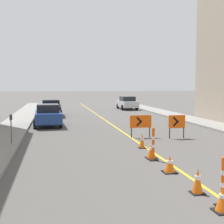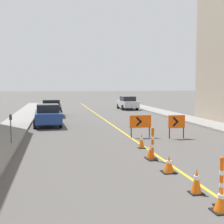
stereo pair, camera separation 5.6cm
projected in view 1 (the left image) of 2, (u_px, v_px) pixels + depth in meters
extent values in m
cube|color=gold|center=(106.00, 121.00, 25.67)|extent=(0.12, 50.07, 0.01)
cube|color=gray|center=(18.00, 122.00, 24.36)|extent=(2.18, 50.07, 0.15)
cube|color=gray|center=(187.00, 118.00, 26.97)|extent=(2.18, 50.07, 0.15)
cube|color=black|center=(222.00, 211.00, 7.31)|extent=(0.43, 0.43, 0.03)
cone|color=orange|center=(223.00, 199.00, 7.28)|extent=(0.34, 0.34, 0.56)
cylinder|color=white|center=(223.00, 196.00, 7.28)|extent=(0.18, 0.18, 0.09)
cube|color=black|center=(197.00, 193.00, 8.54)|extent=(0.37, 0.37, 0.03)
cone|color=orange|center=(198.00, 180.00, 8.51)|extent=(0.29, 0.29, 0.67)
cylinder|color=white|center=(198.00, 178.00, 8.50)|extent=(0.15, 0.15, 0.11)
cube|color=black|center=(170.00, 172.00, 10.58)|extent=(0.47, 0.47, 0.03)
cone|color=orange|center=(170.00, 164.00, 10.56)|extent=(0.37, 0.37, 0.55)
cylinder|color=white|center=(170.00, 162.00, 10.55)|extent=(0.19, 0.19, 0.09)
cube|color=black|center=(151.00, 158.00, 12.61)|extent=(0.45, 0.45, 0.03)
cone|color=orange|center=(151.00, 151.00, 12.58)|extent=(0.36, 0.36, 0.59)
cylinder|color=white|center=(152.00, 149.00, 12.58)|extent=(0.19, 0.19, 0.09)
cube|color=black|center=(142.00, 148.00, 14.67)|extent=(0.33, 0.33, 0.03)
cone|color=orange|center=(142.00, 141.00, 14.64)|extent=(0.26, 0.26, 0.66)
cylinder|color=white|center=(142.00, 139.00, 14.63)|extent=(0.14, 0.14, 0.10)
cube|color=black|center=(222.00, 206.00, 7.61)|extent=(0.30, 0.30, 0.04)
cylinder|color=#EF560C|center=(223.00, 183.00, 7.56)|extent=(0.09, 0.09, 1.13)
cylinder|color=white|center=(223.00, 185.00, 7.56)|extent=(0.10, 0.10, 0.11)
cylinder|color=white|center=(223.00, 173.00, 7.54)|extent=(0.10, 0.10, 0.11)
sphere|color=#EF560C|center=(224.00, 159.00, 7.51)|extent=(0.10, 0.10, 0.10)
cube|color=black|center=(153.00, 160.00, 12.31)|extent=(0.35, 0.35, 0.04)
cylinder|color=#EF560C|center=(153.00, 145.00, 12.26)|extent=(0.11, 0.11, 1.19)
cylinder|color=white|center=(153.00, 146.00, 12.26)|extent=(0.12, 0.12, 0.12)
cylinder|color=white|center=(153.00, 138.00, 12.23)|extent=(0.12, 0.12, 0.12)
sphere|color=#EF560C|center=(153.00, 129.00, 12.20)|extent=(0.12, 0.12, 0.12)
cube|color=#EF560C|center=(141.00, 121.00, 17.58)|extent=(1.25, 0.08, 0.70)
cube|color=black|center=(139.00, 120.00, 17.51)|extent=(0.34, 0.03, 0.34)
cube|color=black|center=(139.00, 123.00, 17.53)|extent=(0.34, 0.03, 0.34)
cylinder|color=black|center=(131.00, 133.00, 17.53)|extent=(0.06, 0.06, 0.56)
cylinder|color=black|center=(150.00, 132.00, 17.73)|extent=(0.06, 0.06, 0.56)
cube|color=#EF560C|center=(177.00, 122.00, 17.27)|extent=(0.98, 0.10, 0.72)
cube|color=black|center=(176.00, 120.00, 17.21)|extent=(0.34, 0.03, 0.34)
cube|color=black|center=(176.00, 123.00, 17.23)|extent=(0.34, 0.03, 0.34)
cylinder|color=black|center=(170.00, 133.00, 17.25)|extent=(0.06, 0.06, 0.58)
cylinder|color=black|center=(184.00, 133.00, 17.41)|extent=(0.06, 0.06, 0.58)
cube|color=navy|center=(48.00, 117.00, 22.59)|extent=(1.99, 4.38, 0.72)
cube|color=black|center=(48.00, 108.00, 22.33)|extent=(1.61, 2.00, 0.55)
cylinder|color=black|center=(37.00, 120.00, 23.77)|extent=(0.25, 0.65, 0.64)
cylinder|color=black|center=(60.00, 119.00, 24.09)|extent=(0.25, 0.65, 0.64)
cylinder|color=black|center=(35.00, 124.00, 21.16)|extent=(0.25, 0.65, 0.64)
cylinder|color=black|center=(60.00, 123.00, 21.48)|extent=(0.25, 0.65, 0.64)
cube|color=black|center=(51.00, 109.00, 29.46)|extent=(1.88, 4.33, 0.72)
cube|color=black|center=(51.00, 103.00, 29.19)|extent=(1.57, 1.96, 0.55)
cylinder|color=black|center=(43.00, 112.00, 30.63)|extent=(0.23, 0.64, 0.64)
cylinder|color=black|center=(60.00, 112.00, 30.95)|extent=(0.23, 0.64, 0.64)
cylinder|color=black|center=(42.00, 114.00, 28.02)|extent=(0.23, 0.64, 0.64)
cylinder|color=black|center=(61.00, 114.00, 28.34)|extent=(0.23, 0.64, 0.64)
cube|color=#B7B7BC|center=(127.00, 104.00, 37.89)|extent=(1.94, 4.36, 0.72)
cube|color=black|center=(127.00, 99.00, 37.63)|extent=(1.59, 1.98, 0.55)
cylinder|color=black|center=(118.00, 106.00, 39.07)|extent=(0.24, 0.65, 0.64)
cylinder|color=black|center=(131.00, 106.00, 39.39)|extent=(0.24, 0.65, 0.64)
cylinder|color=black|center=(123.00, 108.00, 36.46)|extent=(0.24, 0.65, 0.64)
cylinder|color=black|center=(137.00, 107.00, 36.78)|extent=(0.24, 0.65, 0.64)
cylinder|color=#4C4C51|center=(11.00, 132.00, 15.06)|extent=(0.05, 0.05, 1.13)
cube|color=#33383D|center=(11.00, 118.00, 15.00)|extent=(0.12, 0.10, 0.22)
sphere|color=#33383D|center=(11.00, 115.00, 14.99)|extent=(0.11, 0.11, 0.11)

